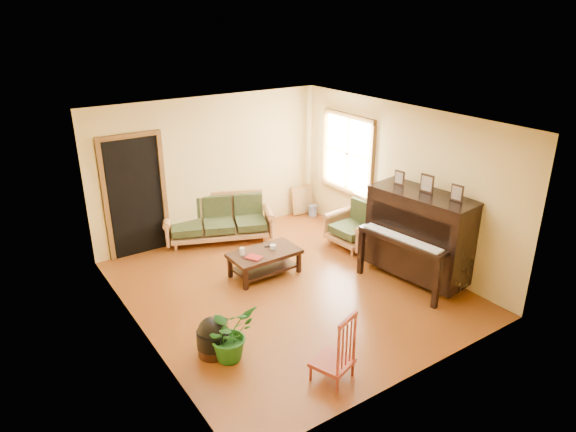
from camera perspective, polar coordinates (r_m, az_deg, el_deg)
floor at (r=7.99m, az=0.03°, el=-7.97°), size 5.00×5.00×0.00m
doorway at (r=9.06m, az=-16.59°, el=1.96°), size 1.08×0.16×2.05m
window at (r=9.62m, az=6.67°, el=6.89°), size 0.12×1.36×1.46m
sofa at (r=9.46m, az=-7.72°, el=-0.39°), size 2.09×1.47×0.83m
coffee_table at (r=8.28m, az=-2.61°, el=-5.25°), size 1.13×0.62×0.41m
armchair at (r=9.22m, az=7.25°, el=-0.89°), size 0.88×0.92×0.86m
piano at (r=8.20m, az=14.39°, el=-2.25°), size 1.18×1.74×1.44m
footstool at (r=6.59m, az=-8.35°, el=-13.55°), size 0.49×0.49×0.38m
red_chair at (r=6.03m, az=5.00°, el=-14.23°), size 0.54×0.57×0.89m
leaning_frame at (r=10.64m, az=1.61°, el=1.82°), size 0.47×0.14×0.62m
ceramic_crock at (r=10.63m, az=2.76°, el=0.62°), size 0.21×0.21×0.22m
potted_plant at (r=6.41m, az=-6.56°, el=-12.80°), size 0.76×0.70×0.71m
book at (r=7.92m, az=-4.14°, el=-4.87°), size 0.27×0.30×0.02m
candle at (r=8.07m, az=-5.13°, el=-3.96°), size 0.10×0.10×0.12m
glass_jar at (r=8.26m, az=-1.68°, el=-3.45°), size 0.12×0.12×0.07m
remote at (r=8.35m, az=-2.09°, el=-3.35°), size 0.17×0.09×0.02m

